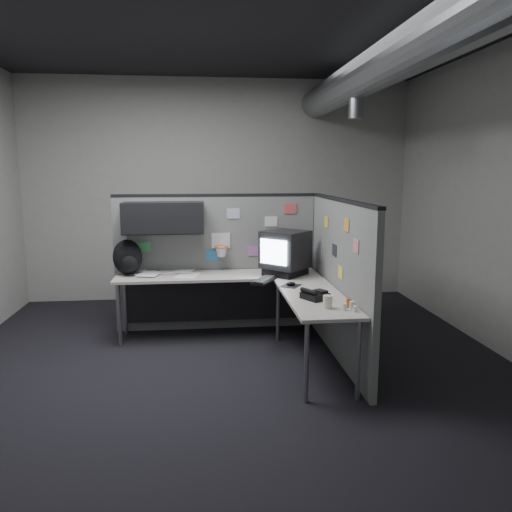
{
  "coord_description": "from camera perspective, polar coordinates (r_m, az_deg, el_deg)",
  "views": [
    {
      "loc": [
        -0.28,
        -4.59,
        1.91
      ],
      "look_at": [
        0.27,
        0.35,
        1.05
      ],
      "focal_mm": 35.0,
      "sensor_mm": 36.0,
      "label": 1
    }
  ],
  "objects": [
    {
      "name": "phone",
      "position": [
        4.65,
        6.73,
        -4.45
      ],
      "size": [
        0.28,
        0.28,
        0.1
      ],
      "rotation": [
        0.0,
        0.0,
        0.35
      ],
      "color": "black",
      "rests_on": "desk"
    },
    {
      "name": "partition_right",
      "position": [
        5.12,
        9.48,
        -2.6
      ],
      "size": [
        0.07,
        2.23,
        1.63
      ],
      "color": "slate",
      "rests_on": "ground"
    },
    {
      "name": "keyboard",
      "position": [
        5.31,
        0.91,
        -2.79
      ],
      "size": [
        0.32,
        0.43,
        0.04
      ],
      "rotation": [
        0.0,
        0.0,
        0.3
      ],
      "color": "black",
      "rests_on": "desk"
    },
    {
      "name": "bottles",
      "position": [
        4.35,
        10.66,
        -5.59
      ],
      "size": [
        0.13,
        0.18,
        0.08
      ],
      "rotation": [
        0.0,
        0.0,
        -0.34
      ],
      "color": "silver",
      "rests_on": "desk"
    },
    {
      "name": "backpack",
      "position": [
        5.82,
        -14.46,
        -0.2
      ],
      "size": [
        0.34,
        0.32,
        0.4
      ],
      "rotation": [
        0.0,
        0.0,
        -0.07
      ],
      "color": "black",
      "rests_on": "desk"
    },
    {
      "name": "monitor",
      "position": [
        5.63,
        3.37,
        0.42
      ],
      "size": [
        0.62,
        0.62,
        0.5
      ],
      "rotation": [
        0.0,
        0.0,
        0.02
      ],
      "color": "black",
      "rests_on": "desk"
    },
    {
      "name": "papers",
      "position": [
        5.88,
        -10.71,
        -1.81
      ],
      "size": [
        0.89,
        0.71,
        0.02
      ],
      "rotation": [
        0.0,
        0.0,
        -0.25
      ],
      "color": "white",
      "rests_on": "desk"
    },
    {
      "name": "mouse",
      "position": [
        5.14,
        4.0,
        -3.27
      ],
      "size": [
        0.25,
        0.26,
        0.04
      ],
      "rotation": [
        0.0,
        0.0,
        0.2
      ],
      "color": "black",
      "rests_on": "desk"
    },
    {
      "name": "cup",
      "position": [
        4.35,
        8.19,
        -5.22
      ],
      "size": [
        0.1,
        0.1,
        0.11
      ],
      "primitive_type": "cylinder",
      "rotation": [
        0.0,
        0.0,
        -0.18
      ],
      "color": "beige",
      "rests_on": "desk"
    },
    {
      "name": "room",
      "position": [
        4.67,
        4.08,
        12.11
      ],
      "size": [
        5.62,
        5.62,
        3.22
      ],
      "color": "black",
      "rests_on": "ground"
    },
    {
      "name": "desk",
      "position": [
        5.46,
        -1.68,
        -3.88
      ],
      "size": [
        2.31,
        2.11,
        0.73
      ],
      "color": "#BCB2AA",
      "rests_on": "ground"
    },
    {
      "name": "partition_back",
      "position": [
        5.9,
        -6.0,
        0.88
      ],
      "size": [
        2.44,
        0.42,
        1.63
      ],
      "color": "slate",
      "rests_on": "ground"
    }
  ]
}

